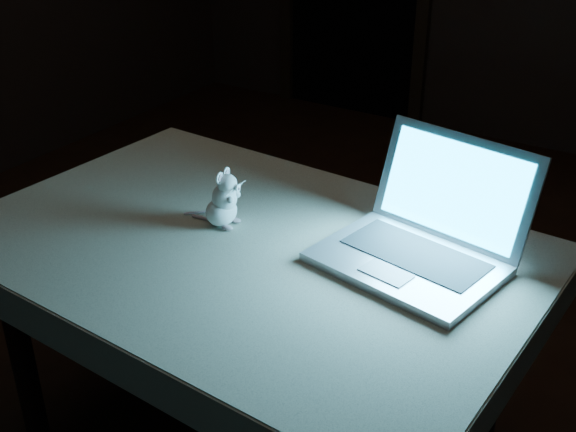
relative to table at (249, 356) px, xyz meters
The scene contains 5 objects.
floor 0.56m from the table, 102.97° to the left, with size 5.00×5.00×0.00m, color black.
table is the anchor object (origin of this frame).
tablecloth 0.33m from the table, 27.07° to the left, with size 1.46×0.98×0.11m, color beige, non-canonical shape.
laptop 0.66m from the table, 14.26° to the left, with size 0.42×0.37×0.29m, color silver, non-canonical shape.
plush_mouse 0.46m from the table, 158.06° to the left, with size 0.12×0.12×0.16m, color white, non-canonical shape.
Camera 1 is at (1.04, -1.73, 1.65)m, focal length 45.00 mm.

